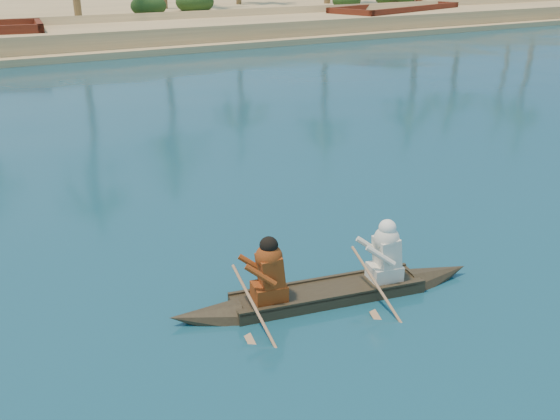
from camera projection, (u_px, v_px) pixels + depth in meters
ground at (291, 198)px, 13.67m from camera, size 160.00×160.00×0.00m
shrub_cluster at (23, 23)px, 38.33m from camera, size 100.00×6.00×2.40m
canoe at (328, 283)px, 9.53m from camera, size 4.96×1.63×1.36m
barge_right at (395, 18)px, 47.24m from camera, size 12.54×7.18×1.98m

